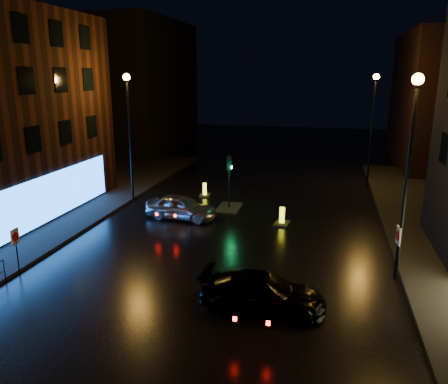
{
  "coord_description": "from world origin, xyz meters",
  "views": [
    {
      "loc": [
        4.65,
        -11.98,
        8.34
      ],
      "look_at": [
        -0.08,
        7.91,
        2.8
      ],
      "focal_mm": 35.0,
      "sensor_mm": 36.0,
      "label": 1
    }
  ],
  "objects": [
    {
      "name": "traffic_signal",
      "position": [
        -1.2,
        14.0,
        0.5
      ],
      "size": [
        1.4,
        2.4,
        3.45
      ],
      "color": "black",
      "rests_on": "ground"
    },
    {
      "name": "bollard_near",
      "position": [
        2.4,
        11.84,
        0.22
      ],
      "size": [
        0.92,
        1.25,
        1.01
      ],
      "rotation": [
        0.0,
        0.0,
        -0.14
      ],
      "color": "black",
      "rests_on": "ground"
    },
    {
      "name": "road_sign_right",
      "position": [
        7.74,
        6.09,
        1.71
      ],
      "size": [
        0.13,
        0.55,
        2.29
      ],
      "rotation": [
        0.0,
        0.0,
        3.27
      ],
      "color": "black",
      "rests_on": "ground"
    },
    {
      "name": "street_lamp_lfar",
      "position": [
        -7.8,
        14.0,
        5.56
      ],
      "size": [
        0.44,
        0.44,
        8.37
      ],
      "color": "black",
      "rests_on": "ground"
    },
    {
      "name": "bollard_far",
      "position": [
        -3.55,
        16.61,
        0.2
      ],
      "size": [
        0.86,
        1.16,
        0.93
      ],
      "rotation": [
        0.0,
        0.0,
        0.15
      ],
      "color": "black",
      "rests_on": "ground"
    },
    {
      "name": "ground",
      "position": [
        0.0,
        0.0,
        0.0
      ],
      "size": [
        120.0,
        120.0,
        0.0
      ],
      "primitive_type": "plane",
      "color": "black",
      "rests_on": "ground"
    },
    {
      "name": "building_far_right",
      "position": [
        15.0,
        32.0,
        6.0
      ],
      "size": [
        8.0,
        14.0,
        12.0
      ],
      "primitive_type": "cube",
      "color": "black",
      "rests_on": "ground"
    },
    {
      "name": "building_far_left",
      "position": [
        -16.0,
        35.0,
        7.0
      ],
      "size": [
        8.0,
        16.0,
        14.0
      ],
      "primitive_type": "cube",
      "color": "black",
      "rests_on": "ground"
    },
    {
      "name": "street_lamp_rnear",
      "position": [
        7.8,
        6.0,
        5.56
      ],
      "size": [
        0.44,
        0.44,
        8.37
      ],
      "color": "black",
      "rests_on": "ground"
    },
    {
      "name": "road_sign_left",
      "position": [
        -7.9,
        2.73,
        1.55
      ],
      "size": [
        0.09,
        0.5,
        2.06
      ],
      "rotation": [
        0.0,
        0.0,
        0.07
      ],
      "color": "black",
      "rests_on": "ground"
    },
    {
      "name": "silver_hatchback",
      "position": [
        -3.57,
        11.5,
        0.71
      ],
      "size": [
        4.31,
        2.08,
        1.42
      ],
      "primitive_type": "imported",
      "rotation": [
        0.0,
        0.0,
        1.47
      ],
      "color": "#B4B6BC",
      "rests_on": "ground"
    },
    {
      "name": "street_lamp_rfar",
      "position": [
        7.8,
        22.0,
        5.56
      ],
      "size": [
        0.44,
        0.44,
        8.37
      ],
      "color": "black",
      "rests_on": "ground"
    },
    {
      "name": "dark_sedan",
      "position": [
        2.7,
        2.32,
        0.66
      ],
      "size": [
        4.58,
        1.92,
        1.32
      ],
      "primitive_type": "imported",
      "rotation": [
        0.0,
        0.0,
        1.56
      ],
      "color": "black",
      "rests_on": "ground"
    }
  ]
}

